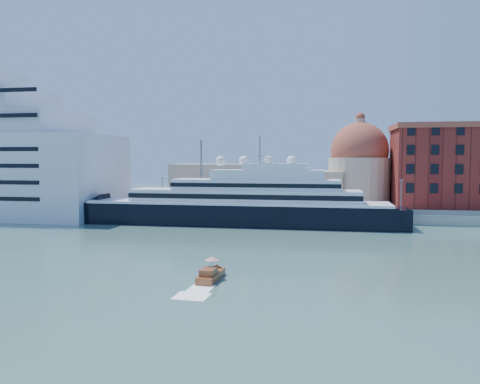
# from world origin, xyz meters

# --- Properties ---
(ground) EXTENTS (400.00, 400.00, 0.00)m
(ground) POSITION_xyz_m (0.00, 0.00, 0.00)
(ground) COLOR #375F58
(ground) RESTS_ON ground
(quay) EXTENTS (180.00, 10.00, 2.50)m
(quay) POSITION_xyz_m (0.00, 34.00, 1.25)
(quay) COLOR gray
(quay) RESTS_ON ground
(land) EXTENTS (260.00, 72.00, 2.00)m
(land) POSITION_xyz_m (0.00, 75.00, 1.00)
(land) COLOR slate
(land) RESTS_ON ground
(quay_fence) EXTENTS (180.00, 0.10, 1.20)m
(quay_fence) POSITION_xyz_m (0.00, 29.50, 3.10)
(quay_fence) COLOR slate
(quay_fence) RESTS_ON quay
(superyacht) EXTENTS (82.30, 11.41, 24.60)m
(superyacht) POSITION_xyz_m (-10.97, 23.00, 4.24)
(superyacht) COLOR black
(superyacht) RESTS_ON ground
(service_barge) EXTENTS (11.05, 6.55, 2.36)m
(service_barge) POSITION_xyz_m (-59.97, 19.84, 0.68)
(service_barge) COLOR white
(service_barge) RESTS_ON ground
(water_taxi) EXTENTS (2.51, 6.60, 3.08)m
(water_taxi) POSITION_xyz_m (-2.41, -27.82, 0.74)
(water_taxi) COLOR maroon
(water_taxi) RESTS_ON ground
(warehouse) EXTENTS (43.00, 19.00, 23.25)m
(warehouse) POSITION_xyz_m (52.00, 52.00, 13.79)
(warehouse) COLOR maroon
(warehouse) RESTS_ON land
(church) EXTENTS (66.00, 18.00, 25.50)m
(church) POSITION_xyz_m (6.39, 57.72, 10.91)
(church) COLOR beige
(church) RESTS_ON land
(lamp_posts) EXTENTS (120.80, 2.40, 18.00)m
(lamp_posts) POSITION_xyz_m (-12.67, 32.27, 9.84)
(lamp_posts) COLOR slate
(lamp_posts) RESTS_ON quay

